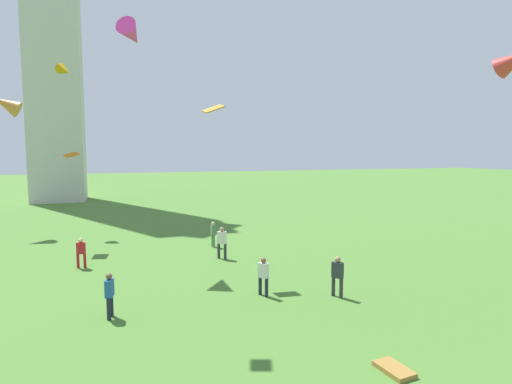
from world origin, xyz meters
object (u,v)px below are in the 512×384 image
Objects in this scene: kite_flying_5 at (6,104)px; person_0 at (110,293)px; person_2 at (337,274)px; person_3 at (213,233)px; kite_bundle_1 at (394,369)px; kite_flying_1 at (132,34)px; kite_flying_0 at (72,155)px; person_1 at (263,274)px; kite_flying_2 at (65,71)px; kite_flying_4 at (213,109)px; person_4 at (81,251)px; person_5 at (222,241)px.

person_0 is at bearing 21.63° from kite_flying_5.
person_2 reaches higher than person_3.
person_2 is 5.99m from kite_bundle_1.
kite_flying_1 is at bearing -169.15° from person_2.
kite_flying_0 is 0.56× the size of kite_flying_5.
kite_flying_0 is 0.56× the size of kite_flying_1.
kite_flying_0 is 9.36m from kite_flying_5.
kite_flying_1 is at bearing 111.33° from kite_bundle_1.
person_1 is at bearing -139.03° from person_2.
kite_flying_1 is 11.50m from kite_flying_2.
kite_flying_1 is 7.07m from kite_flying_4.
kite_flying_5 is (-12.00, 15.26, 1.41)m from kite_flying_4.
kite_flying_5 is (-5.60, 12.29, 8.64)m from person_4.
kite_flying_2 reaches higher than person_3.
kite_flying_0 is at bearing 36.62° from kite_flying_5.
person_1 is 1.55× the size of kite_flying_4.
kite_flying_4 is at bearing -169.64° from person_2.
person_5 is (7.40, -0.55, 0.14)m from person_4.
person_5 is at bearing 47.25° from kite_flying_5.
person_2 is 18.05m from kite_flying_0.
person_4 is at bearing -121.74° from kite_flying_2.
kite_flying_4 reaches higher than person_5.
kite_flying_0 is at bearing -167.56° from person_2.
kite_flying_1 is (-7.49, 9.55, 11.46)m from person_2.
kite_flying_2 is (-9.06, 19.02, 11.21)m from person_1.
kite_flying_2 is (-0.83, 6.79, 6.28)m from kite_flying_0.
person_2 reaches higher than person_0.
person_4 is at bearing 26.41° from kite_flying_5.
person_5 is 0.84× the size of kite_flying_5.
person_4 is at bearing 52.54° from kite_flying_1.
person_4 is 7.42m from person_5.
person_4 is 0.97× the size of kite_flying_2.
kite_flying_5 reaches higher than person_1.
kite_flying_2 is at bearing -135.66° from person_3.
person_4 is 1.45× the size of kite_bundle_1.
kite_flying_5 is (-12.99, 12.84, 8.50)m from person_5.
person_3 is 1.33× the size of kite_flying_0.
person_2 is 0.79× the size of kite_flying_1.
kite_flying_1 is at bearing -55.37° from kite_flying_4.
person_3 is 0.74× the size of kite_flying_1.
kite_flying_5 is at bearing -55.86° from kite_flying_4.
person_4 is 0.73× the size of kite_flying_5.
kite_flying_0 reaches higher than person_3.
person_0 is at bearing -31.21° from person_3.
person_1 reaches higher than person_4.
kite_flying_2 reaches higher than person_2.
person_1 is 1.04× the size of person_4.
person_3 is at bearing -98.90° from kite_flying_0.
kite_flying_5 is (-13.13, 19.30, 8.61)m from person_1.
person_5 is (-0.14, 6.46, 0.10)m from person_1.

